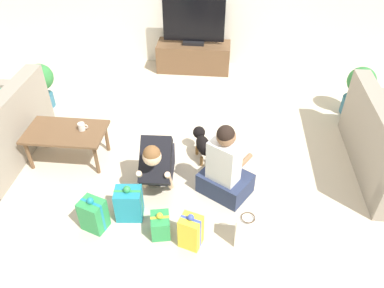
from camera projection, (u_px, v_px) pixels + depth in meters
name	position (u px, v px, depth m)	size (l,w,h in m)	color
ground_plane	(190.00, 155.00, 4.66)	(16.00, 16.00, 0.00)	beige
coffee_table	(66.00, 134.00, 4.38)	(0.93, 0.55, 0.42)	brown
tv_console	(194.00, 57.00, 6.35)	(1.22, 0.47, 0.47)	brown
tv	(194.00, 24.00, 6.00)	(1.00, 0.20, 0.73)	black
potted_plant_corner_left	(41.00, 81.00, 5.31)	(0.38, 0.38, 0.66)	#336B84
potted_plant_corner_right	(359.00, 90.00, 5.19)	(0.38, 0.38, 0.71)	#336B84
person_kneeling	(158.00, 162.00, 4.04)	(0.36, 0.80, 0.77)	#23232D
person_sitting	(225.00, 170.00, 3.95)	(0.65, 0.62, 0.91)	#283351
dog	(202.00, 142.00, 4.51)	(0.28, 0.52, 0.33)	black
gift_box_a	(160.00, 225.00, 3.64)	(0.22, 0.25, 0.29)	#2D934C
gift_box_b	(129.00, 203.00, 3.78)	(0.28, 0.23, 0.42)	teal
gift_box_c	(191.00, 231.00, 3.51)	(0.24, 0.22, 0.41)	yellow
gift_box_d	(94.00, 215.00, 3.67)	(0.28, 0.26, 0.41)	#2D934C
gift_bag_a	(246.00, 231.00, 3.50)	(0.20, 0.13, 0.38)	white
mug	(82.00, 127.00, 4.34)	(0.12, 0.08, 0.09)	silver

